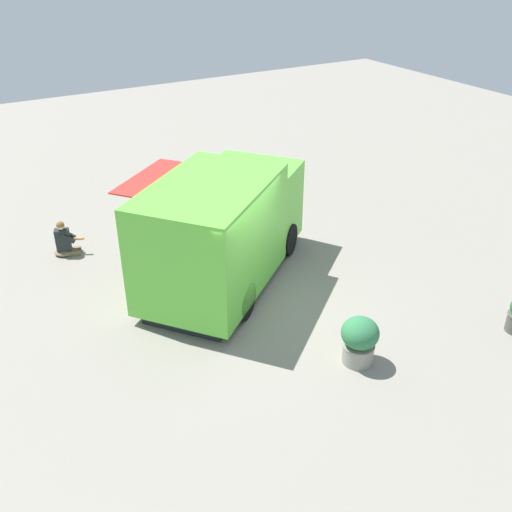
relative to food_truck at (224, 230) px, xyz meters
name	(u,v)px	position (x,y,z in m)	size (l,w,h in m)	color
ground_plane	(245,301)	(1.07, -0.09, -1.24)	(40.00, 40.00, 0.00)	gray
food_truck	(224,230)	(0.00, 0.00, 0.00)	(4.77, 5.20, 2.57)	#62D13E
person_customer	(65,242)	(-3.01, -2.87, -0.90)	(0.59, 0.80, 0.90)	#796B4F
planter_flowering_far	(359,339)	(3.87, 0.75, -0.73)	(0.70, 0.70, 0.95)	gray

